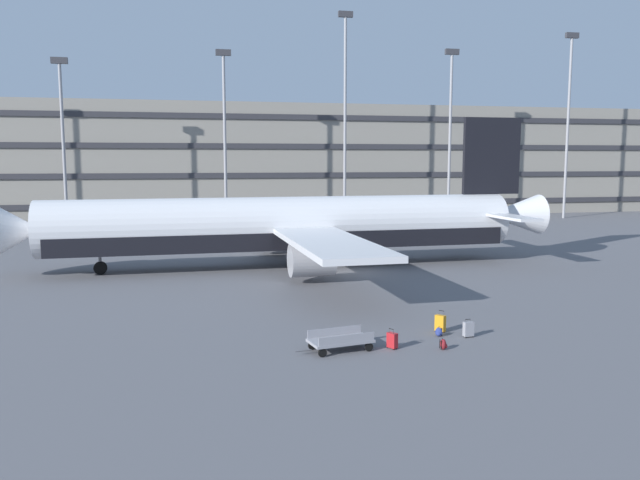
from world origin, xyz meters
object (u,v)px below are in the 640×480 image
Objects in this scene: suitcase_upright at (392,340)px; backpack_scuffed at (439,332)px; backpack_small at (443,344)px; baggage_cart at (340,340)px; suitcase_silver at (440,323)px; suitcase_black at (468,329)px; airliner at (291,226)px.

backpack_scuffed is (2.63, 1.33, -0.17)m from suitcase_upright.
backpack_small reaches higher than backpack_scuffed.
baggage_cart is (-4.82, -1.12, 0.23)m from backpack_scuffed.
backpack_small is at bearing -109.82° from suitcase_silver.
suitcase_black is (3.88, 0.96, 0.01)m from suitcase_upright.
backpack_scuffed is at bearing 163.65° from suitcase_black.
suitcase_black reaches higher than backpack_scuffed.
backpack_small is 4.31m from baggage_cart.
suitcase_upright is 2.13m from backpack_small.
baggage_cart is (-1.38, -21.02, -2.60)m from airliner.
backpack_small is at bearing -106.96° from backpack_scuffed.
suitcase_silver is at bearing 34.10° from suitcase_upright.
suitcase_black is 0.81× the size of suitcase_silver.
suitcase_black is 1.61× the size of backpack_small.
airliner is 20.39m from backpack_scuffed.
airliner reaches higher than suitcase_silver.
backpack_small is (-1.83, -1.53, -0.15)m from suitcase_black.
backpack_scuffed is 0.92× the size of backpack_small.
suitcase_silver is at bearing -78.83° from airliner.
suitcase_silver is 2.75m from backpack_small.
suitcase_upright is at bearing -87.82° from airliner.
backpack_small is at bearing -82.52° from airliner.
suitcase_black is at bearing 13.96° from suitcase_upright.
suitcase_silver is 1.99× the size of backpack_small.
airliner is at bearing 99.81° from backpack_scuffed.
airliner reaches higher than baggage_cart.
airliner is at bearing 86.25° from baggage_cart.
backpack_small is at bearing -15.36° from suitcase_upright.
suitcase_silver is 2.16× the size of backpack_scuffed.
airliner is at bearing 101.17° from suitcase_silver.
baggage_cart is at bearing -172.89° from suitcase_black.
airliner is 46.74× the size of suitcase_upright.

